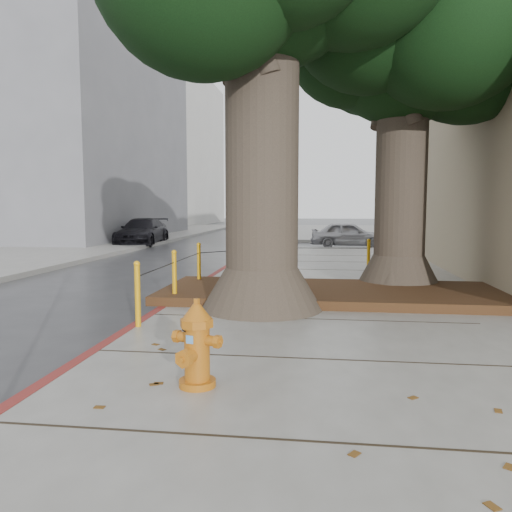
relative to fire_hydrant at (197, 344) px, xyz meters
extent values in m
plane|color=#28282B|center=(0.48, 1.01, -0.56)|extent=(140.00, 140.00, 0.00)
cube|color=slate|center=(6.48, 31.01, -0.49)|extent=(16.00, 20.00, 0.15)
cube|color=maroon|center=(-1.52, 3.51, -0.49)|extent=(0.14, 26.00, 0.16)
cube|color=black|center=(1.38, 4.91, -0.33)|extent=(6.40, 2.60, 0.16)
cube|color=slate|center=(-14.52, 23.01, 5.44)|extent=(12.00, 16.00, 12.00)
cube|color=silver|center=(-16.52, 46.01, 6.94)|extent=(12.00, 18.00, 15.00)
cone|color=#4C3F33|center=(0.18, 3.71, -0.06)|extent=(2.04, 2.04, 0.70)
cylinder|color=#4C3F33|center=(0.18, 3.71, 1.97)|extent=(1.20, 1.20, 4.22)
cone|color=#4C3F33|center=(2.78, 6.21, -0.06)|extent=(1.77, 1.77, 0.70)
cylinder|color=#4C3F33|center=(2.78, 6.21, 1.76)|extent=(1.04, 1.04, 3.84)
sphere|color=black|center=(2.78, 6.21, 4.86)|extent=(3.80, 3.80, 3.80)
sphere|color=black|center=(3.88, 6.61, 4.42)|extent=(3.00, 3.00, 3.00)
cylinder|color=#E49E0C|center=(-1.42, 2.21, 0.04)|extent=(0.08, 0.08, 0.90)
sphere|color=#E49E0C|center=(-1.42, 2.21, 0.49)|extent=(0.09, 0.09, 0.09)
cylinder|color=#E49E0C|center=(-1.42, 4.01, 0.04)|extent=(0.08, 0.08, 0.90)
sphere|color=#E49E0C|center=(-1.42, 4.01, 0.49)|extent=(0.09, 0.09, 0.09)
cylinder|color=#E49E0C|center=(-1.42, 5.81, 0.04)|extent=(0.08, 0.08, 0.90)
sphere|color=#E49E0C|center=(-1.42, 5.81, 0.49)|extent=(0.09, 0.09, 0.09)
cylinder|color=#E49E0C|center=(0.08, 7.31, 0.04)|extent=(0.08, 0.08, 0.90)
sphere|color=#E49E0C|center=(0.08, 7.31, 0.49)|extent=(0.09, 0.09, 0.09)
cylinder|color=#E49E0C|center=(2.28, 7.51, 0.04)|extent=(0.08, 0.08, 0.90)
sphere|color=#E49E0C|center=(2.28, 7.51, 0.49)|extent=(0.09, 0.09, 0.09)
cylinder|color=black|center=(-1.42, 3.11, 0.31)|extent=(0.02, 1.80, 0.02)
cylinder|color=black|center=(-1.42, 4.91, 0.31)|extent=(0.02, 1.80, 0.02)
cylinder|color=black|center=(-0.67, 6.56, 0.31)|extent=(1.51, 1.51, 0.02)
cylinder|color=black|center=(1.18, 7.41, 0.31)|extent=(2.20, 0.22, 0.02)
cylinder|color=#BF6613|center=(0.00, 0.01, -0.38)|extent=(0.45, 0.45, 0.07)
cylinder|color=#BF6613|center=(0.00, 0.01, -0.08)|extent=(0.31, 0.31, 0.55)
cylinder|color=#BF6613|center=(0.00, 0.01, 0.20)|extent=(0.41, 0.41, 0.08)
cone|color=#BF6613|center=(0.00, 0.01, 0.31)|extent=(0.38, 0.38, 0.15)
cylinder|color=#BF6613|center=(0.00, 0.01, 0.41)|extent=(0.08, 0.08, 0.06)
cylinder|color=#BF6613|center=(-0.13, 0.05, 0.05)|extent=(0.18, 0.14, 0.10)
cylinder|color=#BF6613|center=(0.14, -0.04, 0.05)|extent=(0.18, 0.14, 0.10)
cylinder|color=#BF6613|center=(-0.04, -0.12, -0.08)|extent=(0.19, 0.19, 0.14)
cube|color=#5999D8|center=(-0.04, -0.11, 0.07)|extent=(0.07, 0.03, 0.08)
imported|color=#A7A6AC|center=(2.41, 18.35, 0.02)|extent=(3.45, 1.48, 1.16)
imported|color=black|center=(-7.39, 18.58, 0.08)|extent=(2.04, 4.50, 1.28)
camera|label=1|loc=(1.16, -4.50, 1.30)|focal=35.00mm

